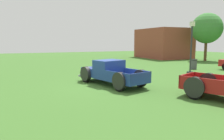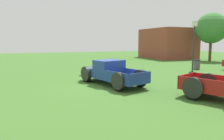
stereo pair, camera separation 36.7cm
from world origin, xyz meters
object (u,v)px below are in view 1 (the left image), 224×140
(pickup_truck_foreground, at_px, (108,72))
(lamp_post_near, at_px, (191,47))
(trash_can, at_px, (194,64))
(oak_tree_west, at_px, (207,28))

(pickup_truck_foreground, height_order, lamp_post_near, lamp_post_near)
(trash_can, relative_size, oak_tree_west, 0.15)
(pickup_truck_foreground, height_order, trash_can, pickup_truck_foreground)
(pickup_truck_foreground, xyz_separation_m, trash_can, (-3.21, 10.09, -0.23))
(trash_can, bearing_deg, oak_tree_west, 127.25)
(trash_can, bearing_deg, pickup_truck_foreground, -72.35)
(pickup_truck_foreground, distance_m, trash_can, 10.59)
(trash_can, bearing_deg, lamp_post_near, -48.70)
(trash_can, distance_m, oak_tree_west, 10.79)
(pickup_truck_foreground, height_order, oak_tree_west, oak_tree_west)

